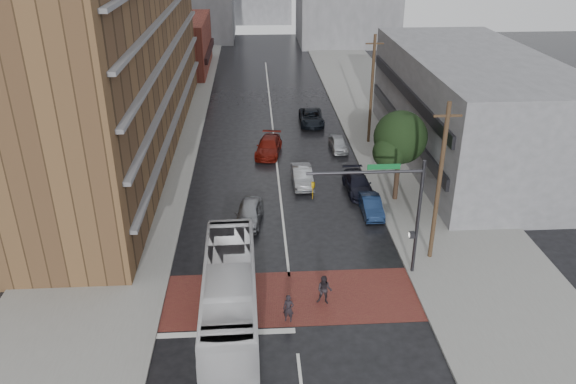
{
  "coord_description": "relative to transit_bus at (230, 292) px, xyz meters",
  "views": [
    {
      "loc": [
        -1.75,
        -24.85,
        18.86
      ],
      "look_at": [
        0.19,
        6.7,
        3.5
      ],
      "focal_mm": 35.0,
      "sensor_mm": 36.0,
      "label": 1
    }
  ],
  "objects": [
    {
      "name": "building_east",
      "position": [
        19.8,
        21.0,
        2.91
      ],
      "size": [
        11.0,
        26.0,
        9.0
      ],
      "primitive_type": "cube",
      "color": "gray",
      "rests_on": "ground"
    },
    {
      "name": "suv_travel",
      "position": [
        7.29,
        30.68,
        -0.88
      ],
      "size": [
        2.48,
        5.2,
        1.43
      ],
      "primitive_type": "imported",
      "rotation": [
        0.0,
        0.0,
        -0.02
      ],
      "color": "black",
      "rests_on": "ground"
    },
    {
      "name": "utility_pole_far",
      "position": [
        12.1,
        25.0,
        3.54
      ],
      "size": [
        1.6,
        0.26,
        10.0
      ],
      "color": "#473321",
      "rests_on": "ground"
    },
    {
      "name": "pedestrian_b",
      "position": [
        5.04,
        0.89,
        -0.73
      ],
      "size": [
        0.99,
        0.86,
        1.72
      ],
      "primitive_type": "imported",
      "rotation": [
        0.0,
        0.0,
        -0.29
      ],
      "color": "#262025",
      "rests_on": "ground"
    },
    {
      "name": "car_parked_far",
      "position": [
        9.02,
        23.39,
        -0.97
      ],
      "size": [
        1.59,
        3.68,
        1.24
      ],
      "primitive_type": "imported",
      "rotation": [
        0.0,
        0.0,
        0.03
      ],
      "color": "#B4B8BC",
      "rests_on": "ground"
    },
    {
      "name": "crosswalk",
      "position": [
        3.3,
        1.5,
        -1.58
      ],
      "size": [
        14.0,
        5.0,
        0.02
      ],
      "primitive_type": "cube",
      "color": "brown",
      "rests_on": "ground"
    },
    {
      "name": "sidewalk_west",
      "position": [
        -8.2,
        26.0,
        -1.52
      ],
      "size": [
        9.0,
        90.0,
        0.15
      ],
      "primitive_type": "cube",
      "color": "gray",
      "rests_on": "ground"
    },
    {
      "name": "car_parked_mid",
      "position": [
        9.27,
        14.64,
        -0.93
      ],
      "size": [
        2.07,
        4.65,
        1.33
      ],
      "primitive_type": "imported",
      "rotation": [
        0.0,
        0.0,
        0.05
      ],
      "color": "black",
      "rests_on": "ground"
    },
    {
      "name": "ground",
      "position": [
        3.3,
        1.0,
        -1.59
      ],
      "size": [
        160.0,
        160.0,
        0.0
      ],
      "primitive_type": "plane",
      "color": "black",
      "rests_on": "ground"
    },
    {
      "name": "car_parked_near",
      "position": [
        9.6,
        11.0,
        -0.97
      ],
      "size": [
        1.34,
        3.79,
        1.25
      ],
      "primitive_type": "imported",
      "rotation": [
        0.0,
        0.0,
        -0.01
      ],
      "color": "#132545",
      "rests_on": "ground"
    },
    {
      "name": "street_tree",
      "position": [
        11.82,
        13.03,
        3.14
      ],
      "size": [
        4.2,
        4.1,
        6.9
      ],
      "color": "#332319",
      "rests_on": "ground"
    },
    {
      "name": "storefront_west",
      "position": [
        -8.7,
        55.0,
        1.91
      ],
      "size": [
        8.0,
        16.0,
        7.0
      ],
      "primitive_type": "cube",
      "color": "brown",
      "rests_on": "ground"
    },
    {
      "name": "car_travel_b",
      "position": [
        5.12,
        16.22,
        -0.89
      ],
      "size": [
        1.61,
        4.34,
        1.42
      ],
      "primitive_type": "imported",
      "rotation": [
        0.0,
        0.0,
        0.03
      ],
      "color": "#A6AAAE",
      "rests_on": "ground"
    },
    {
      "name": "sidewalk_east",
      "position": [
        14.8,
        26.0,
        -1.52
      ],
      "size": [
        9.0,
        90.0,
        0.15
      ],
      "primitive_type": "cube",
      "color": "gray",
      "rests_on": "ground"
    },
    {
      "name": "signal_mast",
      "position": [
        9.15,
        3.5,
        3.14
      ],
      "size": [
        6.5,
        0.3,
        7.2
      ],
      "color": "#2D2D33",
      "rests_on": "ground"
    },
    {
      "name": "utility_pole_near",
      "position": [
        12.1,
        5.0,
        3.54
      ],
      "size": [
        1.6,
        0.26,
        10.0
      ],
      "color": "#473321",
      "rests_on": "ground"
    },
    {
      "name": "transit_bus",
      "position": [
        0.0,
        0.0,
        0.0
      ],
      "size": [
        2.9,
        11.49,
        3.19
      ],
      "primitive_type": "imported",
      "rotation": [
        0.0,
        0.0,
        0.02
      ],
      "color": "silver",
      "rests_on": "ground"
    },
    {
      "name": "car_travel_a",
      "position": [
        0.95,
        10.22,
        -0.87
      ],
      "size": [
        2.27,
        4.46,
        1.45
      ],
      "primitive_type": "imported",
      "rotation": [
        0.0,
        0.0,
        -0.13
      ],
      "color": "#9D9FA4",
      "rests_on": "ground"
    },
    {
      "name": "car_travel_c",
      "position": [
        2.69,
        22.79,
        -0.87
      ],
      "size": [
        2.79,
        5.22,
        1.44
      ],
      "primitive_type": "imported",
      "rotation": [
        0.0,
        0.0,
        -0.16
      ],
      "color": "#67120B",
      "rests_on": "ground"
    },
    {
      "name": "pedestrian_a",
      "position": [
        3.0,
        -0.5,
        -0.81
      ],
      "size": [
        0.65,
        0.51,
        1.57
      ],
      "primitive_type": "imported",
      "rotation": [
        0.0,
        0.0,
        -0.25
      ],
      "color": "black",
      "rests_on": "ground"
    }
  ]
}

